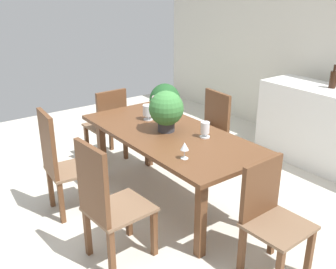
{
  "coord_description": "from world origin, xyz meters",
  "views": [
    {
      "loc": [
        2.78,
        -2.03,
        2.09
      ],
      "look_at": [
        -0.06,
        0.08,
        0.7
      ],
      "focal_mm": 41.78,
      "sensor_mm": 36.0,
      "label": 1
    }
  ],
  "objects_px": {
    "chair_foot_end": "(269,213)",
    "crystal_vase_left": "(165,105)",
    "kitchen_counter": "(335,131)",
    "wine_bottle_amber": "(333,79)",
    "flower_centerpiece": "(166,109)",
    "potted_plant_floor": "(165,102)",
    "crystal_vase_right": "(205,129)",
    "chair_near_right": "(106,201)",
    "crystal_vase_center_near": "(148,111)",
    "chair_near_left": "(61,160)",
    "wine_glass": "(185,147)",
    "chair_far_left": "(209,125)",
    "chair_head_end": "(108,122)",
    "dining_table": "(169,141)"
  },
  "relations": [
    {
      "from": "wine_bottle_amber",
      "to": "chair_far_left",
      "type": "bearing_deg",
      "value": -125.13
    },
    {
      "from": "crystal_vase_left",
      "to": "potted_plant_floor",
      "type": "relative_size",
      "value": 0.32
    },
    {
      "from": "kitchen_counter",
      "to": "dining_table",
      "type": "bearing_deg",
      "value": -105.02
    },
    {
      "from": "chair_far_left",
      "to": "crystal_vase_left",
      "type": "xyz_separation_m",
      "value": [
        -0.02,
        -0.63,
        0.37
      ]
    },
    {
      "from": "chair_near_left",
      "to": "crystal_vase_right",
      "type": "xyz_separation_m",
      "value": [
        0.74,
        1.11,
        0.29
      ]
    },
    {
      "from": "dining_table",
      "to": "chair_head_end",
      "type": "distance_m",
      "value": 1.25
    },
    {
      "from": "chair_head_end",
      "to": "chair_near_right",
      "type": "distance_m",
      "value": 1.92
    },
    {
      "from": "dining_table",
      "to": "chair_near_left",
      "type": "bearing_deg",
      "value": -115.74
    },
    {
      "from": "wine_glass",
      "to": "chair_foot_end",
      "type": "bearing_deg",
      "value": 19.87
    },
    {
      "from": "crystal_vase_center_near",
      "to": "flower_centerpiece",
      "type": "bearing_deg",
      "value": -6.4
    },
    {
      "from": "dining_table",
      "to": "chair_far_left",
      "type": "xyz_separation_m",
      "value": [
        -0.43,
        0.91,
        -0.17
      ]
    },
    {
      "from": "kitchen_counter",
      "to": "wine_bottle_amber",
      "type": "distance_m",
      "value": 0.6
    },
    {
      "from": "flower_centerpiece",
      "to": "wine_bottle_amber",
      "type": "xyz_separation_m",
      "value": [
        0.43,
        2.07,
        0.08
      ]
    },
    {
      "from": "dining_table",
      "to": "kitchen_counter",
      "type": "relative_size",
      "value": 1.05
    },
    {
      "from": "flower_centerpiece",
      "to": "potted_plant_floor",
      "type": "xyz_separation_m",
      "value": [
        -1.95,
        1.41,
        -0.65
      ]
    },
    {
      "from": "flower_centerpiece",
      "to": "crystal_vase_right",
      "type": "relative_size",
      "value": 2.66
    },
    {
      "from": "chair_near_right",
      "to": "crystal_vase_center_near",
      "type": "bearing_deg",
      "value": -52.21
    },
    {
      "from": "dining_table",
      "to": "chair_near_right",
      "type": "bearing_deg",
      "value": -64.41
    },
    {
      "from": "flower_centerpiece",
      "to": "crystal_vase_right",
      "type": "bearing_deg",
      "value": 28.7
    },
    {
      "from": "crystal_vase_center_near",
      "to": "crystal_vase_left",
      "type": "bearing_deg",
      "value": 96.05
    },
    {
      "from": "crystal_vase_left",
      "to": "kitchen_counter",
      "type": "bearing_deg",
      "value": 60.14
    },
    {
      "from": "flower_centerpiece",
      "to": "crystal_vase_right",
      "type": "height_order",
      "value": "flower_centerpiece"
    },
    {
      "from": "crystal_vase_center_near",
      "to": "kitchen_counter",
      "type": "distance_m",
      "value": 2.22
    },
    {
      "from": "chair_near_left",
      "to": "wine_bottle_amber",
      "type": "relative_size",
      "value": 3.81
    },
    {
      "from": "chair_near_right",
      "to": "kitchen_counter",
      "type": "relative_size",
      "value": 0.56
    },
    {
      "from": "chair_far_left",
      "to": "wine_bottle_amber",
      "type": "bearing_deg",
      "value": 58.95
    },
    {
      "from": "crystal_vase_left",
      "to": "kitchen_counter",
      "type": "xyz_separation_m",
      "value": [
        0.99,
        1.72,
        -0.39
      ]
    },
    {
      "from": "chair_head_end",
      "to": "chair_near_left",
      "type": "distance_m",
      "value": 1.22
    },
    {
      "from": "wine_glass",
      "to": "crystal_vase_center_near",
      "type": "bearing_deg",
      "value": 162.98
    },
    {
      "from": "wine_bottle_amber",
      "to": "potted_plant_floor",
      "type": "xyz_separation_m",
      "value": [
        -2.38,
        -0.65,
        -0.73
      ]
    },
    {
      "from": "chair_near_right",
      "to": "crystal_vase_center_near",
      "type": "distance_m",
      "value": 1.34
    },
    {
      "from": "crystal_vase_center_near",
      "to": "kitchen_counter",
      "type": "bearing_deg",
      "value": 63.87
    },
    {
      "from": "chair_foot_end",
      "to": "chair_far_left",
      "type": "height_order",
      "value": "chair_foot_end"
    },
    {
      "from": "chair_foot_end",
      "to": "crystal_vase_left",
      "type": "distance_m",
      "value": 1.76
    },
    {
      "from": "crystal_vase_right",
      "to": "wine_glass",
      "type": "distance_m",
      "value": 0.51
    },
    {
      "from": "chair_head_end",
      "to": "chair_foot_end",
      "type": "distance_m",
      "value": 2.48
    },
    {
      "from": "flower_centerpiece",
      "to": "chair_near_left",
      "type": "bearing_deg",
      "value": -113.18
    },
    {
      "from": "crystal_vase_right",
      "to": "dining_table",
      "type": "bearing_deg",
      "value": -147.39
    },
    {
      "from": "chair_near_right",
      "to": "potted_plant_floor",
      "type": "bearing_deg",
      "value": -47.76
    },
    {
      "from": "dining_table",
      "to": "kitchen_counter",
      "type": "xyz_separation_m",
      "value": [
        0.54,
        2.0,
        -0.19
      ]
    },
    {
      "from": "chair_head_end",
      "to": "crystal_vase_center_near",
      "type": "relative_size",
      "value": 5.68
    },
    {
      "from": "chair_head_end",
      "to": "kitchen_counter",
      "type": "relative_size",
      "value": 0.5
    },
    {
      "from": "flower_centerpiece",
      "to": "kitchen_counter",
      "type": "bearing_deg",
      "value": 73.66
    },
    {
      "from": "chair_near_left",
      "to": "crystal_vase_left",
      "type": "bearing_deg",
      "value": -85.27
    },
    {
      "from": "chair_near_right",
      "to": "wine_glass",
      "type": "xyz_separation_m",
      "value": [
        0.1,
        0.67,
        0.3
      ]
    },
    {
      "from": "chair_far_left",
      "to": "wine_glass",
      "type": "bearing_deg",
      "value": -46.08
    },
    {
      "from": "chair_far_left",
      "to": "chair_near_left",
      "type": "height_order",
      "value": "chair_near_left"
    },
    {
      "from": "chair_foot_end",
      "to": "chair_far_left",
      "type": "distance_m",
      "value": 1.91
    },
    {
      "from": "flower_centerpiece",
      "to": "potted_plant_floor",
      "type": "distance_m",
      "value": 2.5
    },
    {
      "from": "chair_near_left",
      "to": "flower_centerpiece",
      "type": "height_order",
      "value": "flower_centerpiece"
    }
  ]
}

